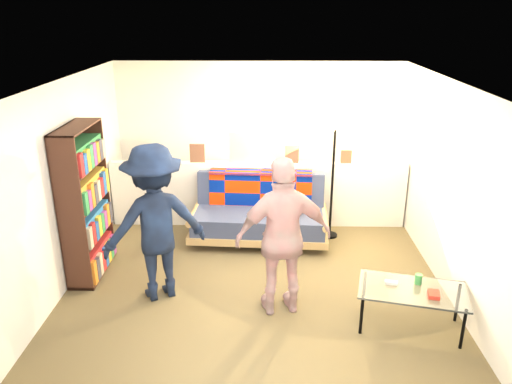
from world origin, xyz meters
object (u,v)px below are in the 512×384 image
Objects in this scene: bookshelf at (85,207)px; person_left at (155,223)px; floor_lamp at (333,158)px; futon_sofa at (260,214)px; coffee_table at (413,292)px; person_right at (284,238)px.

bookshelf is 1.04× the size of person_left.
bookshelf is at bearing -159.94° from floor_lamp.
person_left is at bearing -127.69° from futon_sofa.
coffee_table is 2.87m from person_left.
bookshelf reaches higher than futon_sofa.
floor_lamp is at bearing 8.53° from futon_sofa.
bookshelf is 3.36m from floor_lamp.
floor_lamp is 0.95× the size of person_right.
coffee_table is (1.60, -2.09, 0.04)m from futon_sofa.
floor_lamp reaches higher than futon_sofa.
bookshelf is at bearing 163.58° from coffee_table.
bookshelf is 1.58× the size of coffee_table.
futon_sofa is at bearing 25.08° from bookshelf.
person_right is at bearing -81.49° from futon_sofa.
coffee_table is at bearing 155.63° from person_right.
futon_sofa is at bearing -154.23° from person_left.
futon_sofa is at bearing -93.16° from person_right.
futon_sofa reaches higher than coffee_table.
bookshelf reaches higher than person_left.
person_right is (-0.75, -1.95, -0.30)m from floor_lamp.
futon_sofa is 2.40m from bookshelf.
person_right reaches higher than floor_lamp.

